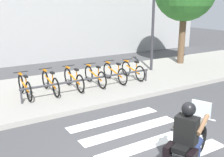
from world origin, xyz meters
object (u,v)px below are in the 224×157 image
(bicycle_3, at_px, (95,76))
(bike_rack, at_px, (91,79))
(street_lamp, at_px, (153,17))
(motorcycle, at_px, (188,148))
(bicycle_1, at_px, (50,83))
(bicycle_2, at_px, (74,79))
(rider, at_px, (188,132))
(bicycle_4, at_px, (115,73))
(bicycle_5, at_px, (133,70))
(bicycle_0, at_px, (25,87))

(bicycle_3, xyz_separation_m, bike_rack, (-0.43, -0.55, 0.07))
(bike_rack, relative_size, street_lamp, 1.18)
(bicycle_3, relative_size, street_lamp, 0.41)
(motorcycle, bearing_deg, bike_rack, 84.74)
(bicycle_1, height_order, bicycle_2, bicycle_1)
(motorcycle, distance_m, bicycle_2, 5.50)
(rider, relative_size, bicycle_1, 0.83)
(bicycle_4, relative_size, bike_rack, 0.35)
(bicycle_2, xyz_separation_m, street_lamp, (4.18, 0.76, 2.03))
(bicycle_1, distance_m, bicycle_3, 1.73)
(bicycle_2, xyz_separation_m, bicycle_3, (0.87, 0.00, -0.01))
(bike_rack, bearing_deg, rider, -96.07)
(motorcycle, xyz_separation_m, rider, (-0.07, -0.03, 0.37))
(bicycle_2, relative_size, bicycle_3, 1.03)
(bicycle_2, xyz_separation_m, bicycle_5, (2.60, 0.00, -0.01))
(bicycle_0, bearing_deg, motorcycle, -72.73)
(motorcycle, height_order, rider, rider)
(bicycle_0, bearing_deg, bicycle_2, 0.01)
(bicycle_4, height_order, street_lamp, street_lamp)
(bicycle_4, xyz_separation_m, bike_rack, (-1.30, -0.55, 0.07))
(motorcycle, bearing_deg, rider, -159.60)
(bicycle_0, relative_size, bicycle_2, 0.95)
(bicycle_1, relative_size, street_lamp, 0.42)
(bicycle_5, distance_m, street_lamp, 2.69)
(bicycle_2, distance_m, bicycle_4, 1.73)
(motorcycle, xyz_separation_m, bicycle_1, (-0.84, 5.50, 0.05))
(bicycle_0, xyz_separation_m, bicycle_3, (2.60, 0.00, -0.01))
(bicycle_0, distance_m, bicycle_1, 0.87)
(bicycle_3, bearing_deg, bicycle_5, -0.00)
(rider, relative_size, bicycle_4, 0.83)
(bicycle_5, distance_m, bike_rack, 2.24)
(bicycle_3, distance_m, bicycle_5, 1.73)
(motorcycle, xyz_separation_m, bicycle_2, (0.02, 5.50, 0.05))
(bicycle_1, relative_size, bicycle_4, 1.00)
(rider, relative_size, bicycle_2, 0.82)
(motorcycle, bearing_deg, bicycle_0, 107.27)
(bicycle_4, height_order, bicycle_5, bicycle_4)
(bike_rack, bearing_deg, motorcycle, -95.26)
(bicycle_1, distance_m, bicycle_5, 3.46)
(motorcycle, height_order, bicycle_3, motorcycle)
(bicycle_5, height_order, street_lamp, street_lamp)
(bicycle_3, relative_size, bicycle_4, 0.98)
(bicycle_1, distance_m, bicycle_2, 0.87)
(bicycle_1, bearing_deg, bicycle_4, 0.00)
(bicycle_1, relative_size, bike_rack, 0.35)
(motorcycle, xyz_separation_m, bicycle_0, (-1.71, 5.50, 0.05))
(rider, xyz_separation_m, bike_rack, (0.53, 4.97, -0.26))
(bicycle_5, bearing_deg, bicycle_1, -180.00)
(bicycle_0, distance_m, bicycle_5, 4.33)
(rider, xyz_separation_m, bicycle_3, (0.96, 5.52, -0.33))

